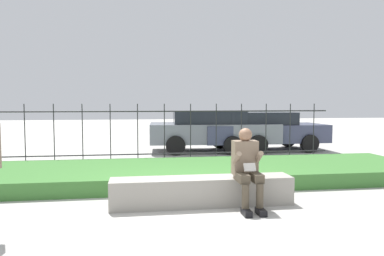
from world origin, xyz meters
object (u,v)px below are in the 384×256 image
(stone_bench, at_px, (202,193))
(car_parked_center, at_px, (212,130))
(person_seated_reader, at_px, (247,165))
(car_parked_right, at_px, (261,130))

(stone_bench, height_order, car_parked_center, car_parked_center)
(person_seated_reader, distance_m, car_parked_right, 7.21)
(car_parked_center, bearing_deg, person_seated_reader, -93.40)
(car_parked_center, height_order, car_parked_right, car_parked_center)
(car_parked_right, bearing_deg, stone_bench, -118.00)
(person_seated_reader, xyz_separation_m, car_parked_right, (2.57, 6.74, 0.02))
(stone_bench, bearing_deg, car_parked_right, 63.47)
(person_seated_reader, xyz_separation_m, car_parked_center, (0.85, 6.79, 0.05))
(stone_bench, distance_m, car_parked_right, 7.23)
(car_parked_right, bearing_deg, car_parked_center, 176.88)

